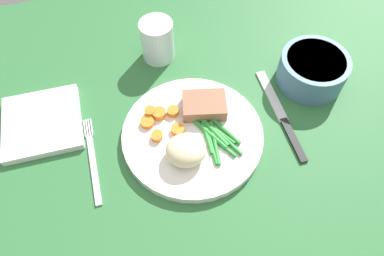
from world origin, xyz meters
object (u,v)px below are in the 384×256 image
object	(u,v)px
dinner_plate	(192,134)
meat_portion	(204,105)
water_glass	(158,43)
knife	(281,116)
napkin	(42,123)
fork	(93,160)
salad_bowl	(313,69)

from	to	relation	value
dinner_plate	meat_portion	xyz separation A→B (cm)	(3.27, 3.81, 2.03)
dinner_plate	water_glass	xyz separation A→B (cm)	(-1.39, 20.31, 2.70)
meat_portion	water_glass	bearing A→B (deg)	105.77
meat_portion	knife	xyz separation A→B (cm)	(13.42, -4.10, -2.63)
dinner_plate	knife	xyz separation A→B (cm)	(16.69, -0.29, -0.60)
meat_portion	napkin	world-z (taller)	meat_portion
napkin	water_glass	bearing A→B (deg)	25.18
fork	napkin	bearing A→B (deg)	127.70
meat_portion	water_glass	distance (cm)	17.16
fork	salad_bowl	xyz separation A→B (cm)	(42.33, 6.53, 3.09)
dinner_plate	salad_bowl	xyz separation A→B (cm)	(25.04, 6.28, 2.49)
knife	water_glass	distance (cm)	27.60
dinner_plate	fork	size ratio (longest dim) A/B	1.46
water_glass	meat_portion	bearing A→B (deg)	-74.23
water_glass	knife	bearing A→B (deg)	-48.73
fork	water_glass	xyz separation A→B (cm)	(15.90, 20.57, 3.30)
dinner_plate	napkin	distance (cm)	26.60
fork	salad_bowl	world-z (taller)	salad_bowl
knife	salad_bowl	bearing A→B (deg)	39.63
knife	napkin	xyz separation A→B (cm)	(-41.63, 9.53, 0.49)
dinner_plate	fork	bearing A→B (deg)	-179.15
fork	water_glass	bearing A→B (deg)	51.12
knife	salad_bowl	distance (cm)	11.06
meat_portion	knife	world-z (taller)	meat_portion
fork	knife	size ratio (longest dim) A/B	0.81
meat_portion	fork	world-z (taller)	meat_portion
fork	napkin	distance (cm)	12.21
knife	napkin	distance (cm)	42.71
knife	salad_bowl	xyz separation A→B (cm)	(8.35, 6.56, 3.09)
knife	water_glass	xyz separation A→B (cm)	(-18.07, 20.60, 3.30)
dinner_plate	meat_portion	size ratio (longest dim) A/B	3.22
meat_portion	salad_bowl	distance (cm)	21.91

